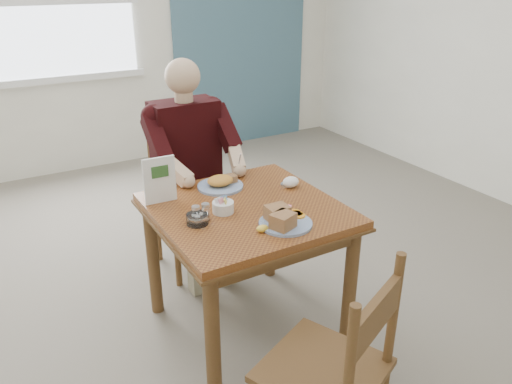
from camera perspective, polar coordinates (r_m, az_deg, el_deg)
floor at (r=2.93m, az=-1.01°, el=-14.99°), size 6.00×6.00×0.00m
wall_back at (r=5.14m, az=-18.50°, el=17.83°), size 5.50×0.00×5.50m
accent_panel at (r=5.68m, az=-1.69°, el=19.44°), size 1.60×0.02×2.80m
lemon_wedge at (r=2.28m, az=0.73°, el=-4.19°), size 0.06×0.05×0.03m
napkin at (r=2.75m, az=3.99°, el=1.15°), size 0.10×0.09×0.06m
metal_dish at (r=2.78m, az=3.60°, el=0.87°), size 0.08×0.08×0.01m
window at (r=5.02m, az=-23.40°, el=19.34°), size 1.72×0.04×1.42m
table at (r=2.58m, az=-1.11°, el=-3.89°), size 0.92×0.92×0.75m
chair_far at (r=3.30m, az=-7.82°, el=-0.72°), size 0.42×0.42×0.95m
chair_near at (r=1.99m, az=8.91°, el=-19.72°), size 0.55×0.55×0.95m
diner at (r=3.10m, az=-7.51°, el=4.27°), size 0.53×0.56×1.39m
near_plate at (r=2.34m, az=3.10°, el=-3.11°), size 0.30×0.30×0.08m
far_plate at (r=2.75m, az=-4.03°, el=1.05°), size 0.27×0.27×0.07m
caddy at (r=2.46m, az=-3.78°, el=-1.71°), size 0.14×0.14×0.08m
shakers at (r=2.38m, az=-6.32°, el=-2.41°), size 0.09×0.04×0.09m
creamer at (r=2.37m, az=-6.72°, el=-3.07°), size 0.14×0.14×0.05m
menu at (r=2.58m, az=-10.95°, el=1.37°), size 0.17×0.02×0.24m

